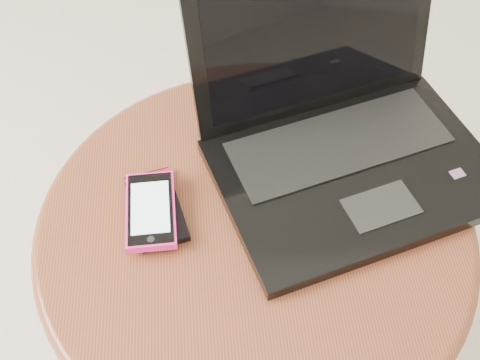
{
  "coord_description": "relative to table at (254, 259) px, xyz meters",
  "views": [
    {
      "loc": [
        -0.17,
        -0.42,
        1.15
      ],
      "look_at": [
        -0.13,
        0.06,
        0.54
      ],
      "focal_mm": 44.45,
      "sensor_mm": 36.0,
      "label": 1
    }
  ],
  "objects": [
    {
      "name": "table",
      "position": [
        0.0,
        0.0,
        0.0
      ],
      "size": [
        0.6,
        0.6,
        0.48
      ],
      "color": "#5E2C1C",
      "rests_on": "ground"
    },
    {
      "name": "laptop",
      "position": [
        0.14,
        0.11,
        0.15
      ],
      "size": [
        0.45,
        0.42,
        0.25
      ],
      "color": "black",
      "rests_on": "table"
    },
    {
      "name": "phone_black",
      "position": [
        -0.13,
        0.03,
        0.11
      ],
      "size": [
        0.09,
        0.14,
        0.01
      ],
      "color": "black",
      "rests_on": "table"
    },
    {
      "name": "phone_pink",
      "position": [
        -0.14,
        0.02,
        0.12
      ],
      "size": [
        0.07,
        0.12,
        0.01
      ],
      "color": "#FF268F",
      "rests_on": "phone_black"
    }
  ]
}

